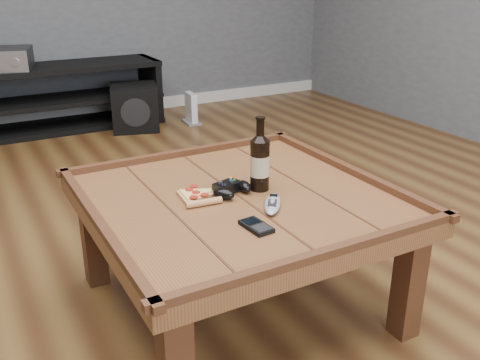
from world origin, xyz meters
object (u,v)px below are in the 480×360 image
remote_control (273,204)px  pizza_slice (197,196)px  av_receiver (0,59)px  media_console (69,97)px  beer_bottle (260,161)px  coffee_table (238,211)px  subwoofer (135,107)px  game_console (191,110)px  game_controller (231,189)px  smartphone (256,226)px

remote_control → pizza_slice: bearing=170.3°
remote_control → av_receiver: 2.93m
media_console → beer_bottle: 2.75m
media_console → av_receiver: (-0.45, -0.01, 0.33)m
pizza_slice → media_console: bearing=93.1°
coffee_table → av_receiver: av_receiver is taller
av_receiver → subwoofer: av_receiver is taller
pizza_slice → game_console: bearing=72.6°
media_console → beer_bottle: (0.09, -2.73, 0.31)m
beer_bottle → av_receiver: 2.78m
media_console → remote_control: media_console is taller
game_controller → subwoofer: (0.45, 2.45, -0.30)m
coffee_table → media_console: bearing=90.0°
pizza_slice → subwoofer: (0.57, 2.42, -0.28)m
coffee_table → av_receiver: 2.79m
beer_bottle → game_console: 2.56m
coffee_table → beer_bottle: beer_bottle is taller
beer_bottle → game_console: size_ratio=1.07×
coffee_table → game_controller: game_controller is taller
smartphone → pizza_slice: bearing=96.6°
smartphone → remote_control: (0.12, 0.11, 0.01)m
media_console → game_controller: (-0.02, -2.73, 0.23)m
pizza_slice → smartphone: (0.06, -0.30, -0.00)m
pizza_slice → game_console: size_ratio=0.95×
beer_bottle → av_receiver: (-0.55, 2.73, 0.02)m
coffee_table → pizza_slice: 0.16m
game_controller → subwoofer: bearing=64.1°
av_receiver → media_console: bearing=16.3°
subwoofer → av_receiver: bearing=179.4°
beer_bottle → subwoofer: size_ratio=0.61×
media_console → game_controller: media_console is taller
beer_bottle → smartphone: (-0.17, -0.26, -0.10)m
media_console → smartphone: 3.00m
smartphone → game_console: size_ratio=0.47×
coffee_table → smartphone: 0.26m
beer_bottle → game_controller: 0.14m
coffee_table → beer_bottle: (0.09, 0.02, 0.17)m
media_console → game_console: 0.96m
pizza_slice → smartphone: bearing=-72.6°
media_console → pizza_slice: bearing=-92.8°
pizza_slice → game_console: (1.02, 2.35, -0.34)m
game_controller → smartphone: size_ratio=1.38×
remote_control → game_console: remote_control is taller
coffee_table → subwoofer: bearing=80.0°
game_controller → av_receiver: size_ratio=0.32×
pizza_slice → smartphone: 0.30m
smartphone → coffee_table: bearing=68.7°
pizza_slice → av_receiver: bearing=102.7°
remote_control → coffee_table: bearing=146.8°
av_receiver → subwoofer: 1.01m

